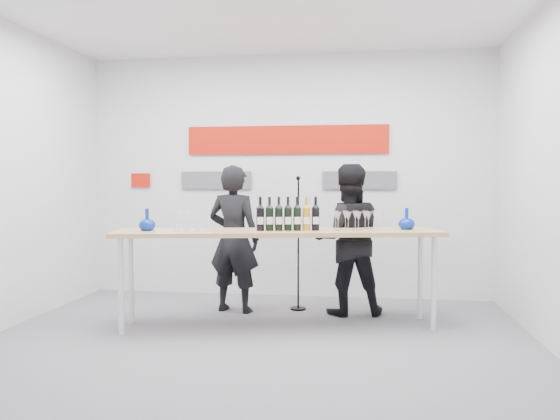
{
  "coord_description": "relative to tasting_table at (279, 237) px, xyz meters",
  "views": [
    {
      "loc": [
        0.87,
        -4.75,
        1.43
      ],
      "look_at": [
        0.11,
        0.63,
        1.15
      ],
      "focal_mm": 35.0,
      "sensor_mm": 36.0,
      "label": 1
    }
  ],
  "objects": [
    {
      "name": "decanter_left",
      "position": [
        -1.26,
        -0.22,
        0.18
      ],
      "size": [
        0.16,
        0.16,
        0.21
      ],
      "primitive_type": null,
      "color": "#072892",
      "rests_on": "tasting_table"
    },
    {
      "name": "wine_bottles",
      "position": [
        0.1,
        -0.03,
        0.24
      ],
      "size": [
        0.62,
        0.19,
        0.33
      ],
      "rotation": [
        0.0,
        0.0,
        0.19
      ],
      "color": "black",
      "rests_on": "tasting_table"
    },
    {
      "name": "presenter_left",
      "position": [
        -0.58,
        0.55,
        -0.08
      ],
      "size": [
        0.65,
        0.5,
        1.61
      ],
      "primitive_type": "imported",
      "rotation": [
        0.0,
        0.0,
        2.94
      ],
      "color": "black",
      "rests_on": "ground"
    },
    {
      "name": "tasting_table",
      "position": [
        0.0,
        0.0,
        0.0
      ],
      "size": [
        3.25,
        1.23,
        0.96
      ],
      "rotation": [
        0.0,
        0.0,
        0.19
      ],
      "color": "tan",
      "rests_on": "ground"
    },
    {
      "name": "decanter_right",
      "position": [
        1.25,
        0.27,
        0.18
      ],
      "size": [
        0.16,
        0.16,
        0.21
      ],
      "primitive_type": null,
      "color": "#072892",
      "rests_on": "tasting_table"
    },
    {
      "name": "glasses_right",
      "position": [
        0.76,
        0.15,
        0.16
      ],
      "size": [
        0.49,
        0.3,
        0.18
      ],
      "color": "silver",
      "rests_on": "tasting_table"
    },
    {
      "name": "signage",
      "position": [
        -0.17,
        1.44,
        0.92
      ],
      "size": [
        3.38,
        0.02,
        0.79
      ],
      "color": "#BD1708",
      "rests_on": "back_wall"
    },
    {
      "name": "ground",
      "position": [
        -0.11,
        -0.53,
        -0.88
      ],
      "size": [
        5.0,
        5.0,
        0.0
      ],
      "primitive_type": "plane",
      "color": "slate",
      "rests_on": "ground"
    },
    {
      "name": "mic_stand",
      "position": [
        0.12,
        0.73,
        -0.43
      ],
      "size": [
        0.17,
        0.17,
        1.5
      ],
      "rotation": [
        0.0,
        0.0,
        -0.33
      ],
      "color": "black",
      "rests_on": "ground"
    },
    {
      "name": "back_wall",
      "position": [
        -0.11,
        1.47,
        0.62
      ],
      "size": [
        5.0,
        0.04,
        3.0
      ],
      "primitive_type": "cube",
      "color": "silver",
      "rests_on": "ground"
    },
    {
      "name": "glasses_left",
      "position": [
        -0.83,
        -0.16,
        0.16
      ],
      "size": [
        0.39,
        0.28,
        0.18
      ],
      "color": "silver",
      "rests_on": "tasting_table"
    },
    {
      "name": "presenter_right",
      "position": [
        0.66,
        0.61,
        -0.07
      ],
      "size": [
        0.89,
        0.75,
        1.62
      ],
      "primitive_type": "imported",
      "rotation": [
        0.0,
        0.0,
        3.33
      ],
      "color": "black",
      "rests_on": "ground"
    }
  ]
}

